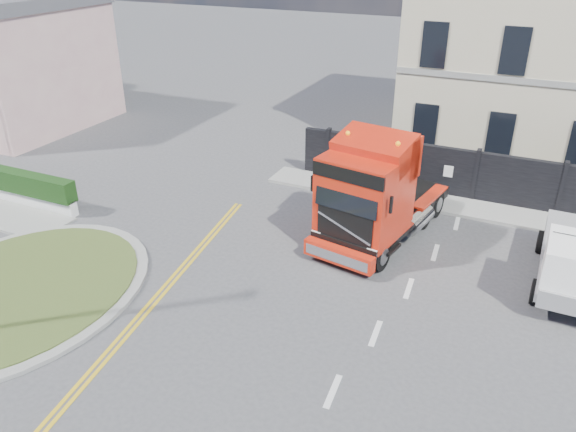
% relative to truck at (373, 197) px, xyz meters
% --- Properties ---
extents(ground, '(120.00, 120.00, 0.00)m').
position_rel_truck_xyz_m(ground, '(-1.38, -4.17, -1.68)').
color(ground, '#424244').
rests_on(ground, ground).
extents(traffic_island, '(6.80, 6.80, 0.17)m').
position_rel_truck_xyz_m(traffic_island, '(-8.38, -7.17, -1.60)').
color(traffic_island, gray).
rests_on(traffic_island, ground).
extents(seaside_bldg_pink, '(8.00, 8.00, 6.00)m').
position_rel_truck_xyz_m(seaside_bldg_pink, '(-21.38, 4.83, 1.32)').
color(seaside_bldg_pink, beige).
rests_on(seaside_bldg_pink, ground).
extents(hoarding_fence, '(18.80, 0.25, 2.00)m').
position_rel_truck_xyz_m(hoarding_fence, '(5.17, 4.83, -0.68)').
color(hoarding_fence, black).
rests_on(hoarding_fence, ground).
extents(georgian_building, '(12.30, 10.30, 12.80)m').
position_rel_truck_xyz_m(georgian_building, '(4.62, 12.33, 4.09)').
color(georgian_building, beige).
rests_on(georgian_building, ground).
extents(pavement_far, '(20.00, 1.60, 0.12)m').
position_rel_truck_xyz_m(pavement_far, '(4.62, 3.93, -1.62)').
color(pavement_far, gray).
rests_on(pavement_far, ground).
extents(truck, '(3.41, 6.58, 3.75)m').
position_rel_truck_xyz_m(truck, '(0.00, 0.00, 0.00)').
color(truck, black).
rests_on(truck, ground).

